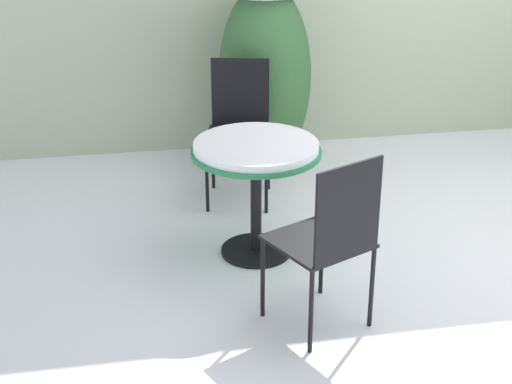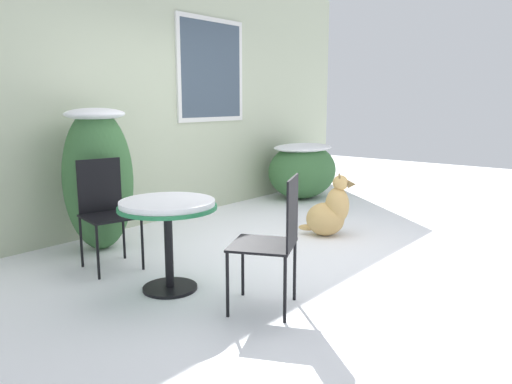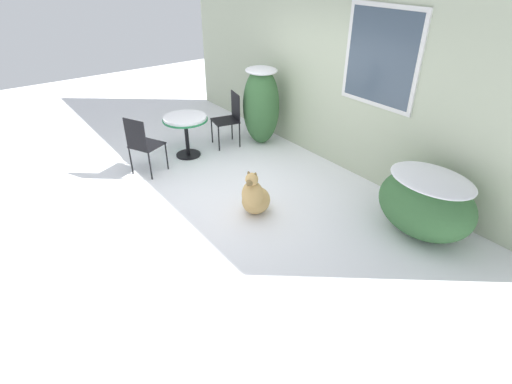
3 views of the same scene
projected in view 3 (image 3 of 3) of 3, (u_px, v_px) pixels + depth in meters
The scene contains 8 objects.
ground_plane at pixel (218, 194), 6.03m from camera, with size 16.00×16.00×0.00m, color white.
house_wall at pixel (333, 64), 6.29m from camera, with size 8.00×0.10×3.22m.
shrub_left at pixel (261, 104), 7.31m from camera, with size 0.70×0.65×1.43m.
shrub_middle at pixel (426, 203), 4.98m from camera, with size 1.24×0.93×0.85m.
patio_table at pixel (186, 123), 6.88m from camera, with size 0.77×0.77×0.73m.
patio_chair_near_table at pixel (229, 117), 7.34m from camera, with size 0.53×0.53×0.98m.
patio_chair_far_side at pixel (143, 143), 6.32m from camera, with size 0.59×0.59×0.98m.
dog at pixel (255, 197), 5.45m from camera, with size 0.56×0.59×0.70m.
Camera 3 is at (4.48, -2.61, 3.13)m, focal length 28.00 mm.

